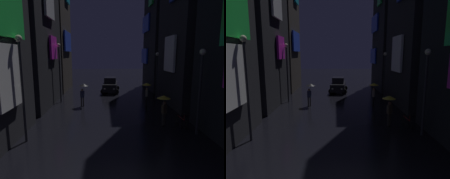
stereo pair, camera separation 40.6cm
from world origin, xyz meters
TOP-DOWN VIEW (x-y plane):
  - building_right_far at (7.48, 21.56)m, footprint 4.25×7.10m
  - pedestrian_midstreet_centre_black at (-2.54, 12.29)m, footprint 0.90×0.90m
  - pedestrian_far_right_yellow at (3.37, 6.82)m, footprint 0.90×0.90m
  - pedestrian_midstreet_left_yellow at (3.44, 12.51)m, footprint 0.90×0.90m
  - bicycle_parked_at_storefront at (4.60, 6.86)m, footprint 0.13×1.82m
  - car_distant at (0.21, 19.21)m, footprint 2.52×4.28m
  - streetlamp_left_near at (-5.00, 4.70)m, footprint 0.36×0.36m
  - streetlamp_right_far at (5.00, 14.95)m, footprint 0.36×0.36m
  - streetlamp_left_far at (-5.00, 13.99)m, footprint 0.36×0.36m
  - streetlamp_right_near at (5.00, 5.29)m, footprint 0.36×0.36m

SIDE VIEW (x-z plane):
  - bicycle_parked_at_storefront at x=4.60m, z-range -0.09..0.87m
  - car_distant at x=0.21m, z-range -0.03..1.89m
  - pedestrian_midstreet_centre_black at x=-2.54m, z-range 0.61..2.73m
  - pedestrian_far_right_yellow at x=3.37m, z-range 0.61..2.73m
  - pedestrian_midstreet_left_yellow at x=3.44m, z-range 0.61..2.73m
  - streetlamp_right_far at x=5.00m, z-range 0.67..5.67m
  - streetlamp_right_near at x=5.00m, z-range 0.67..5.80m
  - streetlamp_left_near at x=-5.00m, z-range 0.70..6.50m
  - streetlamp_left_far at x=-5.00m, z-range 0.70..6.54m
  - building_right_far at x=7.48m, z-range 0.01..19.83m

